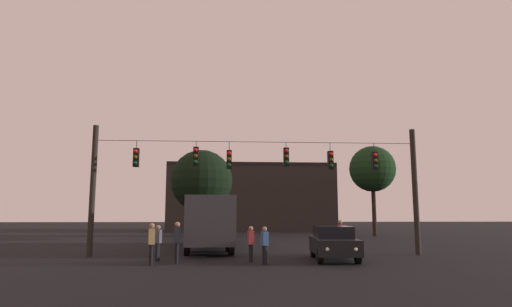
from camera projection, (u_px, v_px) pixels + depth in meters
ground_plane at (249, 243)px, 30.99m from camera, size 168.00×168.00×0.00m
overhead_signal_span at (259, 178)px, 21.79m from camera, size 16.81×0.44×6.55m
city_bus at (208, 218)px, 25.74m from camera, size 3.29×11.15×3.00m
car_near_right at (333, 242)px, 19.36m from camera, size 2.19×4.46×1.52m
car_far_left at (208, 228)px, 40.30m from camera, size 2.21×4.46×1.52m
pedestrian_crossing_left at (251, 242)px, 18.48m from camera, size 0.29×0.39×1.55m
pedestrian_crossing_center at (158, 241)px, 19.09m from camera, size 0.30×0.40×1.58m
pedestrian_crossing_right at (340, 234)px, 22.40m from camera, size 0.28×0.39×1.76m
pedestrian_near_bus at (151, 241)px, 17.42m from camera, size 0.32×0.41×1.71m
pedestrian_trailing at (177, 240)px, 18.15m from camera, size 0.31×0.40×1.75m
pedestrian_far_side at (265, 243)px, 17.79m from camera, size 0.32×0.41×1.55m
corner_building at (250, 199)px, 54.92m from camera, size 19.72×12.96×8.05m
tree_left_silhouette at (372, 169)px, 41.20m from camera, size 4.43×4.43×8.63m
tree_behind_building at (202, 181)px, 35.77m from camera, size 5.19×5.19×7.46m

